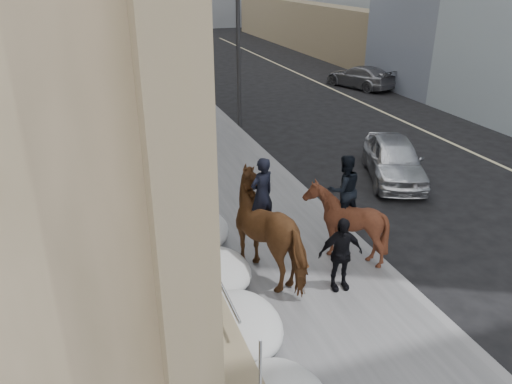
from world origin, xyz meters
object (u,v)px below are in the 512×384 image
mounted_horse_left (273,226)px  car_silver (394,159)px  mounted_horse_right (344,217)px  pedestrian (340,254)px  car_grey (360,77)px

mounted_horse_left → car_silver: (6.04, 4.21, -0.59)m
mounted_horse_right → pedestrian: bearing=57.3°
mounted_horse_right → car_grey: bearing=-122.5°
car_silver → car_grey: size_ratio=0.94×
mounted_horse_left → car_grey: mounted_horse_left is taller
mounted_horse_left → pedestrian: bearing=115.7°
pedestrian → car_silver: size_ratio=0.41×
mounted_horse_left → mounted_horse_right: size_ratio=1.14×
mounted_horse_left → mounted_horse_right: mounted_horse_left is taller
pedestrian → car_grey: bearing=64.6°
mounted_horse_left → car_silver: mounted_horse_left is taller
mounted_horse_right → mounted_horse_left: bearing=1.3°
mounted_horse_right → pedestrian: size_ratio=1.51×
mounted_horse_right → car_silver: size_ratio=0.61×
car_grey → mounted_horse_left: bearing=35.1°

